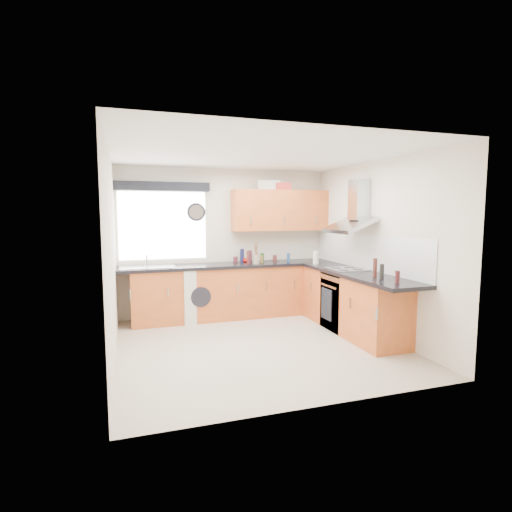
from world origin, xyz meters
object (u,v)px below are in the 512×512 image
object	(u,v)px
oven	(346,301)
extractor_hood	(354,212)
washing_machine	(198,293)
upper_cabinets	(280,210)

from	to	relation	value
oven	extractor_hood	size ratio (longest dim) A/B	1.09
extractor_hood	washing_machine	size ratio (longest dim) A/B	0.89
upper_cabinets	washing_machine	size ratio (longest dim) A/B	1.94
oven	extractor_hood	xyz separation A→B (m)	(0.10, -0.00, 1.34)
extractor_hood	washing_machine	bearing A→B (deg)	150.36
oven	upper_cabinets	bearing A→B (deg)	112.54
upper_cabinets	washing_machine	bearing A→B (deg)	-175.98
extractor_hood	upper_cabinets	bearing A→B (deg)	116.13
upper_cabinets	washing_machine	world-z (taller)	upper_cabinets
oven	upper_cabinets	world-z (taller)	upper_cabinets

